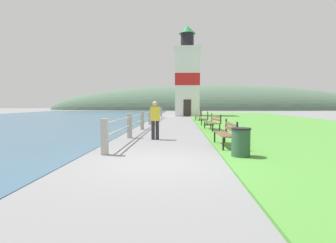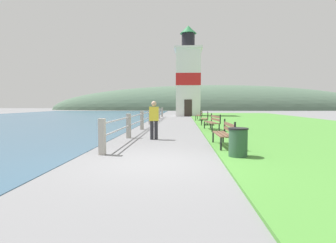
% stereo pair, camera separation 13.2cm
% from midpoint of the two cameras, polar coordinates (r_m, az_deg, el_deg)
% --- Properties ---
extents(ground_plane, '(160.00, 160.00, 0.00)m').
position_cam_midpoint_polar(ground_plane, '(6.69, -2.92, -9.01)').
color(ground_plane, slate).
extents(grass_verge, '(12.00, 41.82, 0.06)m').
position_cam_midpoint_polar(grass_verge, '(21.67, 21.78, -0.27)').
color(grass_verge, '#4C8E38').
rests_on(grass_verge, ground_plane).
extents(seawall_railing, '(0.18, 22.88, 1.07)m').
position_cam_midpoint_polar(seawall_railing, '(19.00, -4.18, 1.20)').
color(seawall_railing, '#A8A399').
rests_on(seawall_railing, ground_plane).
extents(park_bench_near, '(0.52, 1.73, 0.94)m').
position_cam_midpoint_polar(park_bench_near, '(9.07, 12.27, -2.26)').
color(park_bench_near, brown).
rests_on(park_bench_near, ground_plane).
extents(park_bench_midway, '(0.72, 1.92, 0.94)m').
position_cam_midpoint_polar(park_bench_midway, '(14.55, 9.59, 0.07)').
color(park_bench_midway, brown).
rests_on(park_bench_midway, ground_plane).
extents(park_bench_far, '(0.63, 1.80, 0.94)m').
position_cam_midpoint_polar(park_bench_far, '(18.33, 7.97, 0.85)').
color(park_bench_far, brown).
rests_on(park_bench_far, ground_plane).
extents(park_bench_by_lighthouse, '(0.74, 2.04, 0.94)m').
position_cam_midpoint_polar(park_bench_by_lighthouse, '(23.38, 6.67, 1.51)').
color(park_bench_by_lighthouse, brown).
rests_on(park_bench_by_lighthouse, ground_plane).
extents(lighthouse, '(3.34, 3.34, 10.95)m').
position_cam_midpoint_polar(lighthouse, '(32.64, 4.06, 9.50)').
color(lighthouse, white).
rests_on(lighthouse, ground_plane).
extents(person_strolling, '(0.41, 0.25, 1.60)m').
position_cam_midpoint_polar(person_strolling, '(10.90, -3.16, 0.60)').
color(person_strolling, '#28282D').
rests_on(person_strolling, ground_plane).
extents(trash_bin, '(0.54, 0.54, 0.84)m').
position_cam_midpoint_polar(trash_bin, '(7.40, 15.07, -4.56)').
color(trash_bin, '#2D5138').
rests_on(trash_bin, ground_plane).
extents(distant_hillside, '(80.00, 16.00, 12.00)m').
position_cam_midpoint_polar(distant_hillside, '(64.80, 9.23, 2.50)').
color(distant_hillside, '#4C6651').
rests_on(distant_hillside, ground_plane).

